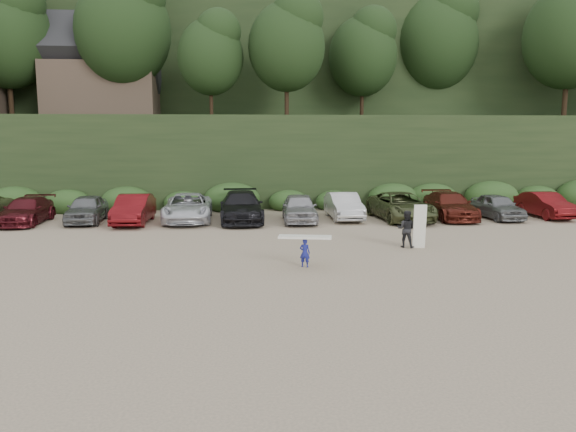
{
  "coord_description": "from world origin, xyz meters",
  "views": [
    {
      "loc": [
        -1.79,
        -20.77,
        4.8
      ],
      "look_at": [
        0.25,
        3.0,
        1.3
      ],
      "focal_mm": 35.0,
      "sensor_mm": 36.0,
      "label": 1
    }
  ],
  "objects": [
    {
      "name": "parked_cars",
      "position": [
        -3.35,
        9.96,
        0.77
      ],
      "size": [
        39.52,
        6.27,
        1.65
      ],
      "color": "#B7B7BC",
      "rests_on": "ground"
    },
    {
      "name": "child_surfer",
      "position": [
        0.52,
        -0.97,
        0.78
      ],
      "size": [
        1.98,
        0.88,
        1.15
      ],
      "color": "navy",
      "rests_on": "ground"
    },
    {
      "name": "adult_surfer",
      "position": [
        5.27,
        2.2,
        0.81
      ],
      "size": [
        1.25,
        0.89,
        1.87
      ],
      "color": "black",
      "rests_on": "ground"
    },
    {
      "name": "hillside_backdrop",
      "position": [
        -0.26,
        35.93,
        11.22
      ],
      "size": [
        90.0,
        41.5,
        28.0
      ],
      "color": "black",
      "rests_on": "ground"
    },
    {
      "name": "ground",
      "position": [
        0.0,
        0.0,
        0.0
      ],
      "size": [
        120.0,
        120.0,
        0.0
      ],
      "primitive_type": "plane",
      "color": "tan",
      "rests_on": "ground"
    }
  ]
}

